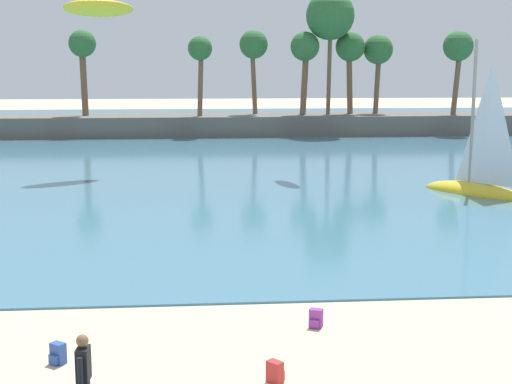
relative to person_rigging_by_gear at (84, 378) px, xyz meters
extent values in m
cube|color=teal|center=(3.53, 49.58, -0.86)|extent=(220.00, 86.66, 0.06)
cube|color=#605B54|center=(3.53, 52.91, 0.01)|extent=(93.57, 6.00, 1.80)
cylinder|color=brown|center=(-7.73, 53.28, 4.01)|extent=(0.70, 0.91, 6.24)
sphere|color=#2D6633|center=(-7.73, 53.28, 7.11)|extent=(2.36, 2.36, 2.36)
cylinder|color=brown|center=(15.89, 53.87, 3.90)|extent=(0.74, 0.57, 6.01)
sphere|color=#2D6633|center=(15.89, 53.87, 6.90)|extent=(2.65, 2.65, 2.65)
cylinder|color=brown|center=(11.65, 53.02, 3.90)|extent=(0.86, 0.80, 6.03)
sphere|color=#2D6633|center=(11.65, 53.02, 6.90)|extent=(2.57, 2.57, 2.57)
cylinder|color=brown|center=(18.56, 54.31, 3.79)|extent=(0.63, 0.58, 5.78)
sphere|color=#2D6633|center=(18.56, 54.31, 6.67)|extent=(2.68, 2.68, 2.68)
cylinder|color=brown|center=(7.18, 54.01, 4.00)|extent=(0.71, 0.59, 6.21)
sphere|color=#2D6633|center=(7.18, 54.01, 7.09)|extent=(2.54, 2.54, 2.54)
cylinder|color=brown|center=(25.11, 51.82, 3.91)|extent=(0.80, 0.60, 6.04)
sphere|color=#2D6633|center=(25.11, 51.82, 6.92)|extent=(2.66, 2.66, 2.66)
cylinder|color=brown|center=(2.40, 51.78, 3.80)|extent=(0.62, 0.58, 5.81)
sphere|color=#2D6633|center=(2.40, 51.78, 6.69)|extent=(2.09, 2.09, 2.09)
cylinder|color=brown|center=(13.83, 52.90, 5.23)|extent=(0.45, 0.45, 8.66)
sphere|color=#2D6633|center=(13.83, 52.90, 9.56)|extent=(4.27, 4.27, 4.27)
cube|color=black|center=(0.00, 0.00, 0.26)|extent=(0.22, 0.35, 0.58)
sphere|color=brown|center=(0.00, 0.00, 0.67)|extent=(0.21, 0.21, 0.21)
cylinder|color=black|center=(0.02, 0.23, 0.22)|extent=(0.09, 0.09, 0.50)
cylinder|color=black|center=(-0.02, -0.23, 0.22)|extent=(0.09, 0.09, 0.50)
cube|color=#2D4C9E|center=(-0.97, 2.82, -0.67)|extent=(0.36, 0.34, 0.44)
cube|color=#2D4C9E|center=(-1.04, 2.71, -0.77)|extent=(0.22, 0.20, 0.20)
cube|color=red|center=(3.39, 1.51, -0.67)|extent=(0.35, 0.36, 0.44)
cube|color=red|center=(3.48, 1.60, -0.77)|extent=(0.21, 0.22, 0.20)
cube|color=purple|center=(4.69, 4.47, -0.67)|extent=(0.36, 0.31, 0.44)
cube|color=purple|center=(4.63, 4.35, -0.77)|extent=(0.23, 0.17, 0.20)
ellipsoid|color=yellow|center=(15.17, 21.57, -0.83)|extent=(4.47, 5.26, 1.07)
cylinder|color=gray|center=(15.01, 21.79, 3.05)|extent=(0.16, 0.16, 6.70)
pyramid|color=silver|center=(15.55, 21.05, 2.55)|extent=(1.56, 2.03, 5.69)
ellipsoid|color=yellow|center=(-3.29, 30.11, 8.32)|extent=(4.34, 3.48, 1.22)
camera|label=1|loc=(1.93, -11.65, 5.16)|focal=50.96mm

